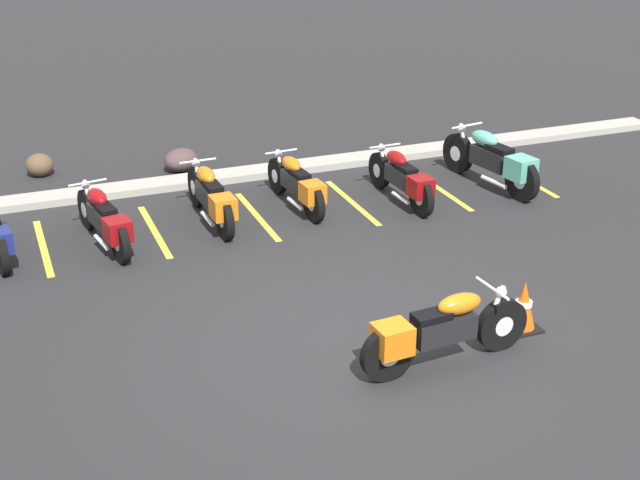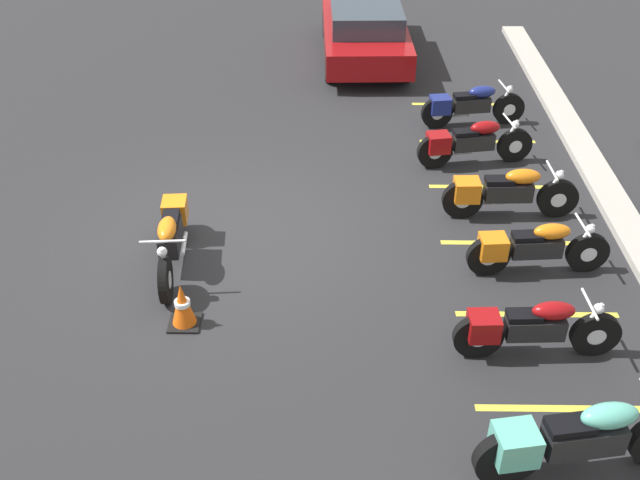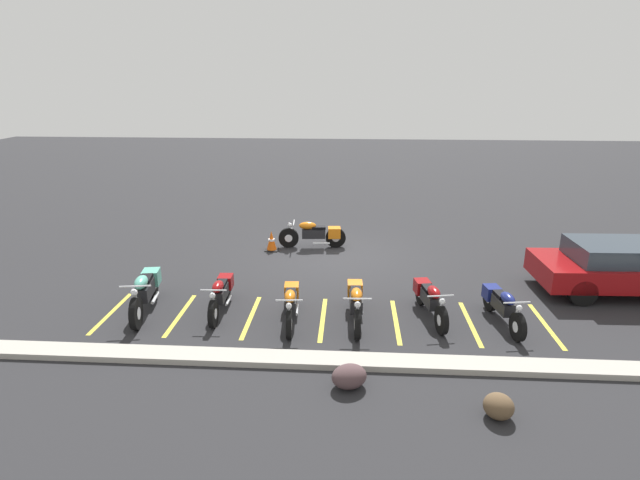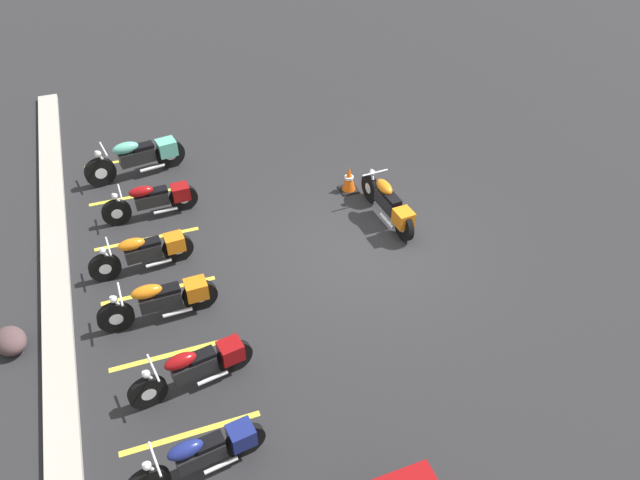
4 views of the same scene
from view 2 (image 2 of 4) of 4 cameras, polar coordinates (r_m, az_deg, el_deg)
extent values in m
plane|color=#262628|center=(11.22, -6.43, 0.35)|extent=(60.00, 60.00, 0.00)
cylinder|color=black|center=(9.97, -11.69, -3.00)|extent=(0.64, 0.16, 0.63)
cylinder|color=silver|center=(9.97, -11.69, -3.00)|extent=(0.25, 0.14, 0.24)
cylinder|color=black|center=(11.16, -10.87, 1.65)|extent=(0.64, 0.16, 0.63)
cylinder|color=silver|center=(11.16, -10.87, 1.65)|extent=(0.25, 0.14, 0.24)
cube|color=black|center=(10.51, -11.32, 0.24)|extent=(0.74, 0.32, 0.29)
ellipsoid|color=orange|center=(10.21, -11.59, 0.82)|extent=(0.55, 0.29, 0.23)
cube|color=black|center=(10.54, -11.34, 1.59)|extent=(0.43, 0.26, 0.08)
cube|color=orange|center=(11.03, -10.99, 2.26)|extent=(0.41, 0.37, 0.32)
cylinder|color=silver|center=(9.91, -11.78, -1.46)|extent=(0.25, 0.08, 0.51)
cylinder|color=silver|center=(9.82, -11.91, -0.10)|extent=(0.08, 0.59, 0.03)
sphere|color=silver|center=(9.76, -11.94, -0.89)|extent=(0.13, 0.13, 0.13)
cylinder|color=silver|center=(10.85, -10.32, -0.26)|extent=(0.53, 0.10, 0.07)
cylinder|color=black|center=(14.73, 14.18, 9.67)|extent=(0.19, 0.60, 0.59)
cylinder|color=silver|center=(14.73, 14.18, 9.67)|extent=(0.14, 0.24, 0.22)
cylinder|color=black|center=(14.30, 8.90, 9.55)|extent=(0.19, 0.60, 0.59)
cylinder|color=silver|center=(14.30, 8.90, 9.55)|extent=(0.14, 0.24, 0.22)
cube|color=black|center=(14.43, 11.47, 10.10)|extent=(0.35, 0.71, 0.27)
ellipsoid|color=navy|center=(14.39, 12.27, 10.98)|extent=(0.30, 0.53, 0.21)
cube|color=black|center=(14.32, 10.96, 10.74)|extent=(0.27, 0.42, 0.07)
cube|color=navy|center=(14.25, 9.13, 10.14)|extent=(0.37, 0.40, 0.30)
cylinder|color=silver|center=(14.60, 13.90, 10.49)|extent=(0.09, 0.24, 0.48)
cylinder|color=silver|center=(14.49, 13.83, 11.32)|extent=(0.55, 0.11, 0.03)
sphere|color=silver|center=(14.56, 14.23, 11.07)|extent=(0.13, 0.13, 0.13)
cylinder|color=silver|center=(14.58, 10.35, 9.34)|extent=(0.13, 0.50, 0.06)
cylinder|color=black|center=(13.38, 14.60, 6.99)|extent=(0.21, 0.61, 0.60)
cylinder|color=silver|center=(13.38, 14.60, 6.99)|extent=(0.15, 0.25, 0.23)
cylinder|color=black|center=(12.91, 8.73, 6.68)|extent=(0.21, 0.61, 0.60)
cylinder|color=silver|center=(12.91, 8.73, 6.68)|extent=(0.15, 0.25, 0.23)
cube|color=black|center=(13.05, 11.60, 7.37)|extent=(0.37, 0.73, 0.27)
ellipsoid|color=maroon|center=(13.00, 12.49, 8.37)|extent=(0.32, 0.55, 0.22)
cube|color=black|center=(12.92, 11.04, 8.06)|extent=(0.28, 0.43, 0.07)
cube|color=maroon|center=(12.85, 9.00, 7.34)|extent=(0.39, 0.42, 0.31)
cylinder|color=silver|center=(13.24, 14.31, 7.88)|extent=(0.09, 0.25, 0.49)
cylinder|color=silver|center=(13.11, 14.23, 8.79)|extent=(0.57, 0.13, 0.03)
sphere|color=silver|center=(13.19, 14.67, 8.53)|extent=(0.13, 0.13, 0.13)
cylinder|color=silver|center=(13.21, 10.35, 6.53)|extent=(0.15, 0.51, 0.06)
cylinder|color=black|center=(11.99, 17.65, 3.03)|extent=(0.13, 0.63, 0.62)
cylinder|color=silver|center=(11.99, 17.65, 3.03)|extent=(0.13, 0.24, 0.24)
cylinder|color=black|center=(11.61, 10.79, 3.05)|extent=(0.13, 0.63, 0.62)
cylinder|color=silver|center=(11.61, 10.79, 3.05)|extent=(0.13, 0.24, 0.24)
cube|color=black|center=(11.70, 14.15, 3.64)|extent=(0.29, 0.72, 0.28)
ellipsoid|color=orange|center=(11.62, 15.23, 4.70)|extent=(0.26, 0.54, 0.23)
cube|color=black|center=(11.56, 13.51, 4.44)|extent=(0.24, 0.42, 0.08)
cube|color=orange|center=(11.53, 11.11, 3.77)|extent=(0.35, 0.39, 0.32)
cylinder|color=silver|center=(11.84, 17.34, 4.04)|extent=(0.06, 0.25, 0.50)
cylinder|color=silver|center=(11.70, 17.28, 5.07)|extent=(0.59, 0.05, 0.03)
sphere|color=silver|center=(11.77, 17.78, 4.74)|extent=(0.13, 0.13, 0.13)
cylinder|color=silver|center=(11.89, 12.72, 2.81)|extent=(0.08, 0.52, 0.07)
cylinder|color=black|center=(10.92, 19.71, -0.91)|extent=(0.15, 0.60, 0.59)
cylinder|color=silver|center=(10.92, 19.71, -0.91)|extent=(0.13, 0.23, 0.22)
cylinder|color=black|center=(10.47, 12.68, -1.22)|extent=(0.15, 0.60, 0.59)
cylinder|color=silver|center=(10.47, 12.68, -1.22)|extent=(0.13, 0.23, 0.22)
cube|color=black|center=(10.58, 16.16, -0.48)|extent=(0.30, 0.70, 0.27)
ellipsoid|color=orange|center=(10.51, 17.29, 0.63)|extent=(0.27, 0.52, 0.21)
cube|color=black|center=(10.44, 15.52, 0.29)|extent=(0.24, 0.41, 0.07)
cube|color=orange|center=(10.39, 13.03, -0.49)|extent=(0.35, 0.38, 0.30)
cylinder|color=silver|center=(10.75, 19.42, 0.08)|extent=(0.07, 0.24, 0.48)
cylinder|color=silver|center=(10.61, 19.39, 1.10)|extent=(0.56, 0.07, 0.03)
sphere|color=silver|center=(10.69, 19.89, 0.80)|extent=(0.13, 0.13, 0.13)
cylinder|color=silver|center=(10.76, 14.61, -1.30)|extent=(0.10, 0.50, 0.06)
cylinder|color=black|center=(9.56, 20.24, -6.76)|extent=(0.13, 0.60, 0.60)
cylinder|color=silver|center=(9.56, 20.24, -6.76)|extent=(0.12, 0.23, 0.23)
cylinder|color=black|center=(9.14, 11.94, -7.21)|extent=(0.13, 0.60, 0.60)
cylinder|color=silver|center=(9.14, 11.94, -7.21)|extent=(0.12, 0.23, 0.23)
cube|color=black|center=(9.23, 16.05, -6.38)|extent=(0.28, 0.70, 0.27)
ellipsoid|color=maroon|center=(9.13, 17.39, -5.16)|extent=(0.26, 0.52, 0.22)
cube|color=black|center=(9.07, 15.30, -5.56)|extent=(0.23, 0.41, 0.07)
cube|color=maroon|center=(9.05, 12.35, -6.43)|extent=(0.34, 0.38, 0.31)
cylinder|color=silver|center=(9.37, 19.90, -5.71)|extent=(0.06, 0.24, 0.48)
cylinder|color=silver|center=(9.21, 19.87, -4.61)|extent=(0.56, 0.06, 0.03)
sphere|color=silver|center=(9.30, 20.47, -4.92)|extent=(0.13, 0.13, 0.13)
cylinder|color=silver|center=(9.43, 14.26, -7.18)|extent=(0.08, 0.50, 0.06)
cylinder|color=black|center=(7.89, 14.08, -15.78)|extent=(0.24, 0.70, 0.69)
cylinder|color=silver|center=(7.89, 14.08, -15.78)|extent=(0.17, 0.28, 0.26)
cube|color=black|center=(8.05, 19.43, -14.02)|extent=(0.42, 0.83, 0.31)
ellipsoid|color=#59B29E|center=(7.94, 21.22, -12.37)|extent=(0.36, 0.62, 0.25)
cube|color=black|center=(7.83, 18.54, -13.25)|extent=(0.32, 0.50, 0.08)
cube|color=#59B29E|center=(7.76, 14.65, -14.82)|extent=(0.44, 0.48, 0.36)
cylinder|color=silver|center=(8.26, 16.89, -15.07)|extent=(0.17, 0.58, 0.07)
cylinder|color=black|center=(18.73, 0.57, 16.20)|extent=(0.65, 0.24, 0.64)
cylinder|color=black|center=(18.84, 5.58, 16.15)|extent=(0.65, 0.24, 0.64)
cylinder|color=black|center=(16.15, 0.81, 13.07)|extent=(0.65, 0.24, 0.64)
cylinder|color=black|center=(16.27, 6.53, 13.02)|extent=(0.65, 0.24, 0.64)
cube|color=maroon|center=(17.39, 3.39, 15.49)|extent=(4.35, 1.92, 0.55)
cube|color=#2D3842|center=(17.09, 3.48, 16.91)|extent=(2.45, 1.58, 0.45)
cube|color=#A8A399|center=(11.97, 22.70, 0.35)|extent=(18.00, 0.50, 0.12)
cube|color=black|center=(9.72, -10.26, -6.21)|extent=(0.40, 0.40, 0.03)
cone|color=#EA590F|center=(9.53, -10.44, -4.88)|extent=(0.32, 0.32, 0.62)
cylinder|color=white|center=(9.51, -10.46, -4.74)|extent=(0.20, 0.20, 0.06)
cube|color=gold|center=(15.46, 10.96, 10.13)|extent=(0.10, 2.10, 0.00)
cube|color=gold|center=(14.04, 11.90, 7.36)|extent=(0.10, 2.10, 0.00)
cube|color=gold|center=(12.66, 13.04, 3.98)|extent=(0.10, 2.10, 0.00)
cube|color=gold|center=(11.34, 14.44, -0.21)|extent=(0.10, 2.10, 0.00)
cube|color=gold|center=(10.11, 16.20, -5.46)|extent=(0.10, 2.10, 0.00)
cube|color=gold|center=(8.99, 18.46, -12.09)|extent=(0.10, 2.10, 0.00)
camera|label=1|loc=(16.03, -39.92, 24.06)|focal=50.00mm
camera|label=3|loc=(15.92, 56.59, 15.99)|focal=28.00mm
camera|label=4|loc=(18.17, 12.14, 39.89)|focal=35.00mm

